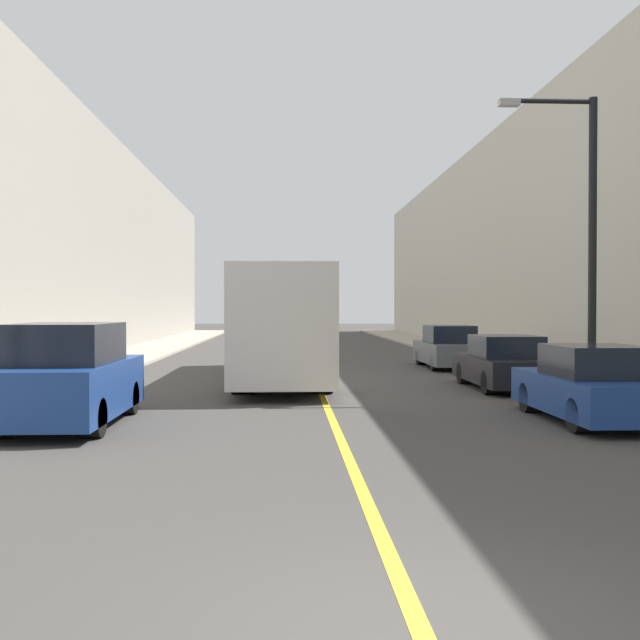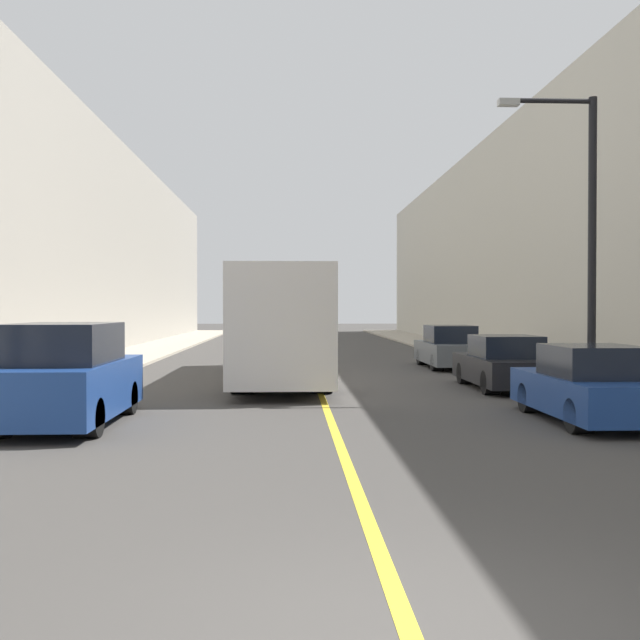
% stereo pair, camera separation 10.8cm
% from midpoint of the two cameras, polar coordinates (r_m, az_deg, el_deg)
% --- Properties ---
extents(sidewalk_left, '(3.21, 72.00, 0.11)m').
position_cam_midpoint_polar(sidewalk_left, '(35.59, -13.69, -2.56)').
color(sidewalk_left, '#A89E8C').
rests_on(sidewalk_left, ground).
extents(sidewalk_right, '(3.21, 72.00, 0.11)m').
position_cam_midpoint_polar(sidewalk_right, '(35.97, 11.65, -2.52)').
color(sidewalk_right, '#A89E8C').
rests_on(sidewalk_right, ground).
extents(building_row_left, '(4.00, 72.00, 10.84)m').
position_cam_midpoint_polar(building_row_left, '(36.54, -19.31, 5.92)').
color(building_row_left, gray).
rests_on(building_row_left, ground).
extents(building_row_right, '(4.00, 72.00, 11.09)m').
position_cam_midpoint_polar(building_row_right, '(37.09, 17.12, 6.05)').
color(building_row_right, '#B7B2A3').
rests_on(building_row_right, ground).
extents(road_center_line, '(0.16, 72.00, 0.01)m').
position_cam_midpoint_polar(road_center_line, '(34.91, -0.95, -2.69)').
color(road_center_line, gold).
rests_on(road_center_line, ground).
extents(bus, '(2.60, 12.18, 3.26)m').
position_cam_midpoint_polar(bus, '(22.99, -2.71, -0.20)').
color(bus, silver).
rests_on(bus, ground).
extents(parked_suv_left, '(1.93, 4.56, 1.92)m').
position_cam_midpoint_polar(parked_suv_left, '(14.77, -18.57, -4.23)').
color(parked_suv_left, navy).
rests_on(parked_suv_left, ground).
extents(car_right_near, '(1.78, 4.31, 1.49)m').
position_cam_midpoint_polar(car_right_near, '(15.36, 20.08, -4.85)').
color(car_right_near, navy).
rests_on(car_right_near, ground).
extents(car_right_mid, '(1.81, 4.39, 1.46)m').
position_cam_midpoint_polar(car_right_mid, '(20.90, 13.97, -3.33)').
color(car_right_mid, black).
rests_on(car_right_mid, ground).
extents(car_right_far, '(1.79, 4.63, 1.57)m').
position_cam_midpoint_polar(car_right_far, '(27.86, 9.91, -2.17)').
color(car_right_far, '#51565B').
rests_on(car_right_far, ground).
extents(street_lamp_right, '(2.41, 0.24, 7.19)m').
position_cam_midpoint_polar(street_lamp_right, '(19.34, 19.61, 6.82)').
color(street_lamp_right, black).
rests_on(street_lamp_right, sidewalk_right).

